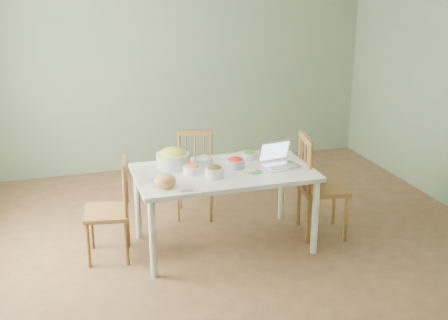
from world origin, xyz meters
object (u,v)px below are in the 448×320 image
object	(u,v)px
bread_boule	(165,181)
laptop	(282,156)
bowl_squash	(173,158)
chair_right	(323,185)
chair_far	(195,176)
dining_table	(224,208)
chair_left	(107,210)

from	to	relation	value
bread_boule	laptop	world-z (taller)	laptop
bowl_squash	laptop	xyz separation A→B (m)	(0.95, -0.30, 0.02)
chair_right	bread_boule	xyz separation A→B (m)	(-1.58, -0.21, 0.31)
chair_far	chair_right	world-z (taller)	chair_right
dining_table	laptop	bearing A→B (deg)	-7.36
dining_table	chair_far	distance (m)	0.75
laptop	chair_far	bearing A→B (deg)	120.16
bread_boule	bowl_squash	world-z (taller)	bowl_squash
chair_left	chair_right	xyz separation A→B (m)	(2.05, -0.13, 0.05)
bowl_squash	chair_left	bearing A→B (deg)	-168.14
chair_left	bowl_squash	world-z (taller)	bowl_squash
dining_table	laptop	distance (m)	0.72
chair_left	bread_boule	size ratio (longest dim) A/B	4.93
dining_table	chair_right	bearing A→B (deg)	-2.37
chair_left	bread_boule	distance (m)	0.68
laptop	chair_right	bearing A→B (deg)	-3.75
dining_table	laptop	size ratio (longest dim) A/B	5.12
chair_right	bread_boule	world-z (taller)	chair_right
chair_right	laptop	bearing A→B (deg)	104.05
chair_right	chair_far	bearing A→B (deg)	64.46
dining_table	laptop	world-z (taller)	laptop
chair_right	bowl_squash	distance (m)	1.47
chair_left	bowl_squash	size ratio (longest dim) A/B	2.97
dining_table	chair_far	xyz separation A→B (m)	(-0.09, 0.74, 0.07)
chair_right	laptop	size ratio (longest dim) A/B	3.23
laptop	bowl_squash	bearing A→B (deg)	155.52
dining_table	bowl_squash	size ratio (longest dim) A/B	5.19
chair_far	bowl_squash	size ratio (longest dim) A/B	2.87
bowl_squash	dining_table	bearing A→B (deg)	-28.36
dining_table	bowl_squash	distance (m)	0.67
bread_boule	laptop	size ratio (longest dim) A/B	0.60
bowl_squash	laptop	bearing A→B (deg)	-17.23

